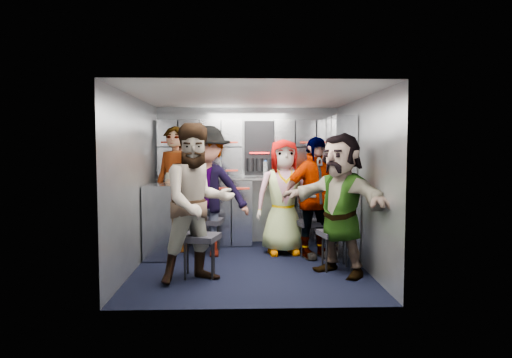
{
  "coord_description": "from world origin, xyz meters",
  "views": [
    {
      "loc": [
        -0.12,
        -5.61,
        1.49
      ],
      "look_at": [
        0.09,
        0.35,
        1.07
      ],
      "focal_mm": 32.0,
      "sensor_mm": 36.0,
      "label": 1
    }
  ],
  "objects_px": {
    "jump_seat_mid_left": "(208,223)",
    "jump_seat_center": "(282,225)",
    "jump_seat_mid_right": "(312,224)",
    "attendant_arc_b": "(206,191)",
    "attendant_standing": "(175,189)",
    "attendant_arc_e": "(341,204)",
    "jump_seat_near_left": "(200,239)",
    "attendant_arc_c": "(284,197)",
    "jump_seat_near_right": "(337,235)",
    "attendant_arc_d": "(314,198)",
    "attendant_arc_a": "(198,203)"
  },
  "relations": [
    {
      "from": "jump_seat_center",
      "to": "attendant_standing",
      "type": "xyz_separation_m",
      "value": [
        -1.54,
        0.08,
        0.52
      ]
    },
    {
      "from": "jump_seat_center",
      "to": "attendant_arc_e",
      "type": "xyz_separation_m",
      "value": [
        0.56,
        -1.24,
        0.45
      ]
    },
    {
      "from": "jump_seat_mid_right",
      "to": "attendant_arc_c",
      "type": "relative_size",
      "value": 0.3
    },
    {
      "from": "jump_seat_near_left",
      "to": "attendant_arc_c",
      "type": "xyz_separation_m",
      "value": [
        1.07,
        1.13,
        0.37
      ]
    },
    {
      "from": "attendant_arc_c",
      "to": "attendant_arc_e",
      "type": "relative_size",
      "value": 0.96
    },
    {
      "from": "jump_seat_near_right",
      "to": "jump_seat_center",
      "type": "bearing_deg",
      "value": 117.97
    },
    {
      "from": "attendant_arc_d",
      "to": "jump_seat_mid_right",
      "type": "bearing_deg",
      "value": 68.26
    },
    {
      "from": "jump_seat_near_left",
      "to": "attendant_standing",
      "type": "distance_m",
      "value": 1.53
    },
    {
      "from": "attendant_arc_c",
      "to": "attendant_arc_d",
      "type": "bearing_deg",
      "value": -38.49
    },
    {
      "from": "jump_seat_mid_left",
      "to": "attendant_arc_c",
      "type": "relative_size",
      "value": 0.3
    },
    {
      "from": "attendant_arc_b",
      "to": "attendant_standing",
      "type": "bearing_deg",
      "value": 139.87
    },
    {
      "from": "jump_seat_near_left",
      "to": "attendant_arc_c",
      "type": "bearing_deg",
      "value": 46.39
    },
    {
      "from": "attendant_arc_a",
      "to": "attendant_arc_c",
      "type": "distance_m",
      "value": 1.69
    },
    {
      "from": "attendant_arc_c",
      "to": "attendant_arc_d",
      "type": "distance_m",
      "value": 0.46
    },
    {
      "from": "jump_seat_near_left",
      "to": "attendant_arc_e",
      "type": "xyz_separation_m",
      "value": [
        1.64,
        0.06,
        0.39
      ]
    },
    {
      "from": "attendant_arc_b",
      "to": "attendant_arc_e",
      "type": "relative_size",
      "value": 1.07
    },
    {
      "from": "attendant_standing",
      "to": "attendant_arc_c",
      "type": "bearing_deg",
      "value": 15.37
    },
    {
      "from": "attendant_arc_d",
      "to": "attendant_arc_e",
      "type": "bearing_deg",
      "value": -99.1
    },
    {
      "from": "jump_seat_center",
      "to": "jump_seat_near_right",
      "type": "relative_size",
      "value": 0.93
    },
    {
      "from": "jump_seat_mid_left",
      "to": "attendant_arc_d",
      "type": "distance_m",
      "value": 1.53
    },
    {
      "from": "jump_seat_mid_left",
      "to": "jump_seat_near_right",
      "type": "height_order",
      "value": "jump_seat_mid_left"
    },
    {
      "from": "jump_seat_center",
      "to": "attendant_arc_c",
      "type": "relative_size",
      "value": 0.28
    },
    {
      "from": "jump_seat_near_left",
      "to": "attendant_arc_a",
      "type": "xyz_separation_m",
      "value": [
        -0.0,
        -0.18,
        0.44
      ]
    },
    {
      "from": "jump_seat_near_right",
      "to": "attendant_arc_b",
      "type": "relative_size",
      "value": 0.27
    },
    {
      "from": "jump_seat_near_left",
      "to": "attendant_arc_b",
      "type": "relative_size",
      "value": 0.28
    },
    {
      "from": "attendant_arc_e",
      "to": "attendant_arc_c",
      "type": "bearing_deg",
      "value": 167.79
    },
    {
      "from": "jump_seat_near_left",
      "to": "attendant_arc_b",
      "type": "xyz_separation_m",
      "value": [
        0.01,
        1.01,
        0.45
      ]
    },
    {
      "from": "attendant_standing",
      "to": "attendant_arc_b",
      "type": "bearing_deg",
      "value": -13.42
    },
    {
      "from": "jump_seat_mid_left",
      "to": "jump_seat_mid_right",
      "type": "xyz_separation_m",
      "value": [
        1.45,
        -0.14,
        -0.01
      ]
    },
    {
      "from": "jump_seat_near_left",
      "to": "attendant_arc_a",
      "type": "relative_size",
      "value": 0.29
    },
    {
      "from": "jump_seat_mid_left",
      "to": "attendant_arc_b",
      "type": "height_order",
      "value": "attendant_arc_b"
    },
    {
      "from": "attendant_standing",
      "to": "attendant_arc_b",
      "type": "distance_m",
      "value": 0.6
    },
    {
      "from": "jump_seat_near_right",
      "to": "attendant_arc_e",
      "type": "relative_size",
      "value": 0.29
    },
    {
      "from": "jump_seat_mid_left",
      "to": "jump_seat_mid_right",
      "type": "height_order",
      "value": "jump_seat_mid_left"
    },
    {
      "from": "attendant_arc_e",
      "to": "jump_seat_near_left",
      "type": "bearing_deg",
      "value": -127.94
    },
    {
      "from": "jump_seat_mid_right",
      "to": "attendant_standing",
      "type": "distance_m",
      "value": 2.01
    },
    {
      "from": "attendant_arc_a",
      "to": "attendant_arc_e",
      "type": "relative_size",
      "value": 1.06
    },
    {
      "from": "jump_seat_mid_left",
      "to": "jump_seat_center",
      "type": "xyz_separation_m",
      "value": [
        1.06,
        0.11,
        -0.05
      ]
    },
    {
      "from": "attendant_standing",
      "to": "attendant_arc_a",
      "type": "xyz_separation_m",
      "value": [
        0.46,
        -1.57,
        -0.02
      ]
    },
    {
      "from": "jump_seat_center",
      "to": "attendant_arc_d",
      "type": "relative_size",
      "value": 0.27
    },
    {
      "from": "attendant_arc_e",
      "to": "jump_seat_mid_left",
      "type": "bearing_deg",
      "value": -164.93
    },
    {
      "from": "jump_seat_near_right",
      "to": "attendant_arc_e",
      "type": "height_order",
      "value": "attendant_arc_e"
    },
    {
      "from": "jump_seat_near_right",
      "to": "attendant_arc_b",
      "type": "height_order",
      "value": "attendant_arc_b"
    },
    {
      "from": "jump_seat_mid_right",
      "to": "attendant_arc_b",
      "type": "relative_size",
      "value": 0.27
    },
    {
      "from": "attendant_arc_e",
      "to": "jump_seat_mid_right",
      "type": "bearing_deg",
      "value": 150.22
    },
    {
      "from": "attendant_arc_c",
      "to": "attendant_arc_d",
      "type": "relative_size",
      "value": 0.98
    },
    {
      "from": "jump_seat_center",
      "to": "attendant_arc_e",
      "type": "bearing_deg",
      "value": -65.58
    },
    {
      "from": "jump_seat_center",
      "to": "attendant_arc_a",
      "type": "relative_size",
      "value": 0.25
    },
    {
      "from": "jump_seat_center",
      "to": "attendant_arc_a",
      "type": "distance_m",
      "value": 1.9
    },
    {
      "from": "jump_seat_mid_left",
      "to": "attendant_standing",
      "type": "distance_m",
      "value": 0.69
    }
  ]
}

